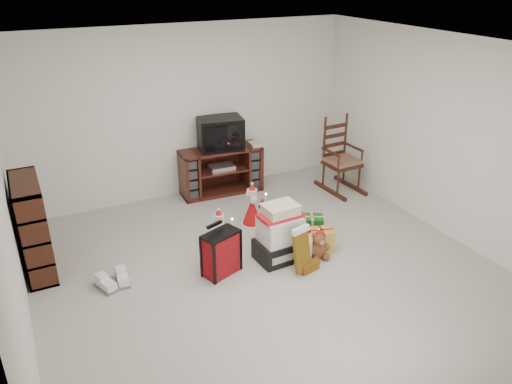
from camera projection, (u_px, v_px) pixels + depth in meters
room at (268, 171)px, 5.23m from camera, size 5.01×5.01×2.51m
tv_stand at (221, 171)px, 7.59m from camera, size 1.26×0.51×0.70m
bookshelf at (33, 229)px, 5.57m from camera, size 0.30×0.90×1.10m
rocking_chair at (340, 164)px, 7.69m from camera, size 0.51×0.81×1.20m
gift_pile at (280, 236)px, 5.87m from camera, size 0.58×0.43×0.70m
red_suitcase at (221, 253)px, 5.59m from camera, size 0.46×0.34×0.62m
stocking at (302, 250)px, 5.60m from camera, size 0.29×0.18×0.59m
teddy_bear at (317, 247)px, 5.95m from camera, size 0.24×0.21×0.35m
santa_figurine at (252, 210)px, 6.65m from camera, size 0.30×0.29×0.62m
mrs_claus_figurine at (219, 234)px, 6.12m from camera, size 0.27×0.25×0.55m
sneaker_pair at (114, 281)px, 5.47m from camera, size 0.38×0.33×0.11m
gift_cluster at (312, 239)px, 6.17m from camera, size 0.56×0.85×0.26m
crt_television at (220, 133)px, 7.36m from camera, size 0.72×0.57×0.47m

